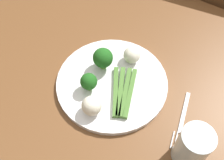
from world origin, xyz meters
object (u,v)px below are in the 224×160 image
Objects in this scene: chair at (209,39)px; cauliflower_near_fork at (92,106)px; broccoli_outer_edge at (89,82)px; broccoli_near_center at (103,58)px; plate at (112,83)px; asparagus_bundle at (123,92)px; fork at (182,121)px; dining_table at (110,113)px; cauliflower_left at (132,55)px; water_glass at (192,147)px.

cauliflower_near_fork is at bearing 70.65° from chair.
broccoli_near_center reaches higher than broccoli_outer_edge.
cauliflower_near_fork is (-0.01, 0.10, 0.03)m from plate.
broccoli_outer_edge is at bearing 89.54° from asparagus_bundle.
cauliflower_near_fork is at bearing -75.90° from fork.
broccoli_outer_edge reaches higher than dining_table.
chair is at bearing -105.35° from broccoli_outer_edge.
fork is (-0.16, -0.02, -0.02)m from asparagus_bundle.
plate is at bearing -102.61° from fork.
cauliflower_left is (-0.05, -0.06, -0.01)m from broccoli_near_center.
chair is at bearing -104.57° from cauliflower_left.
fork is at bearing 174.12° from broccoli_near_center.
asparagus_bundle is at bearing 159.73° from plate.
chair reaches higher than cauliflower_near_fork.
dining_table is 12.28× the size of water_glass.
cauliflower_left is (0.13, 0.50, 0.32)m from chair.
water_glass is at bearing 17.79° from fork.
broccoli_outer_edge is at bearing 96.36° from broccoli_near_center.
cauliflower_left is at bearing 66.92° from chair.
broccoli_outer_edge is at bearing -90.92° from fork.
water_glass is (-0.24, 0.16, 0.02)m from cauliflower_left.
asparagus_bundle is 3.11× the size of cauliflower_near_fork.
broccoli_outer_edge is 0.07m from cauliflower_near_fork.
broccoli_near_center is 1.42× the size of cauliflower_left.
dining_table is at bearing -97.08° from cauliflower_near_fork.
fork is (-0.21, -0.00, -0.01)m from plate.
fork is at bearing 87.97° from chair.
broccoli_near_center reaches higher than fork.
broccoli_near_center is at bearing 48.55° from cauliflower_left.
dining_table is 0.18m from broccoli_near_center.
water_glass is (-0.24, -0.03, 0.02)m from cauliflower_near_fork.
broccoli_near_center reaches higher than cauliflower_left.
water_glass is at bearing -173.44° from cauliflower_near_fork.
broccoli_outer_edge reaches higher than asparagus_bundle.
dining_table is 0.19m from cauliflower_left.
dining_table is 8.39× the size of fork.
asparagus_bundle is at bearing -156.97° from broccoli_outer_edge.
water_glass reaches higher than chair.
chair is 18.50× the size of cauliflower_left.
water_glass is at bearing 163.78° from plate.
water_glass is (-0.30, 0.10, 0.00)m from broccoli_near_center.
broccoli_near_center is (0.19, 0.56, 0.33)m from chair.
chair is 0.68m from broccoli_near_center.
dining_table is at bearing 135.38° from broccoli_near_center.
fork is 1.46× the size of water_glass.
asparagus_bundle is at bearing -150.26° from dining_table.
dining_table is at bearing -161.04° from broccoli_outer_edge.
dining_table is 20.77× the size of broccoli_near_center.
broccoli_outer_edge is at bearing 18.96° from dining_table.
broccoli_outer_edge is 0.81× the size of broccoli_near_center.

